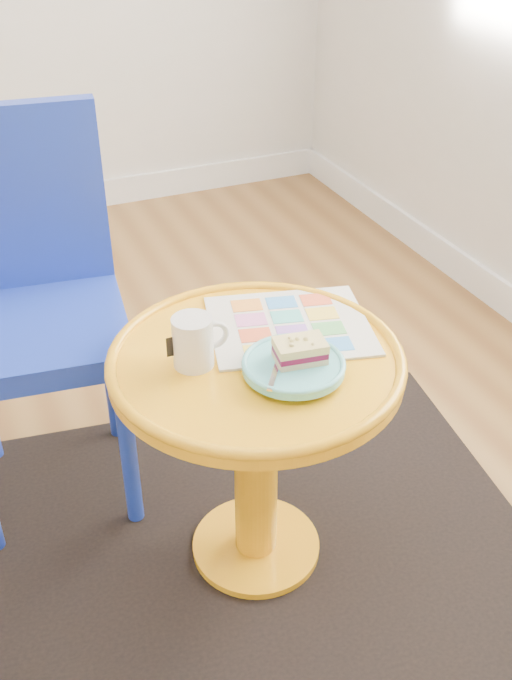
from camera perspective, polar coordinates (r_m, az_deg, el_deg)
name	(u,v)px	position (r m, az deg, el deg)	size (l,w,h in m)	color
rug	(256,548)	(1.84, 0.00, -15.42)	(1.30, 1.10, 0.01)	black
side_table	(256,419)	(1.57, 0.00, -5.96)	(0.58, 0.58, 0.55)	orange
chair	(28,292)	(1.80, -16.80, 3.45)	(0.46, 0.46, 0.93)	#1A32AB
newspaper	(289,325)	(1.57, 2.54, 1.10)	(0.33, 0.28, 0.01)	silver
mug	(194,340)	(1.43, -4.69, -0.02)	(0.11, 0.08, 0.10)	silver
plate	(294,367)	(1.42, 2.84, -2.01)	(0.19, 0.19, 0.02)	#61C7CD
cake_slice	(300,351)	(1.41, 3.34, -0.80)	(0.10, 0.08, 0.04)	#D3BC8C
fork	(277,366)	(1.40, 1.60, -1.95)	(0.09, 0.13, 0.00)	silver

